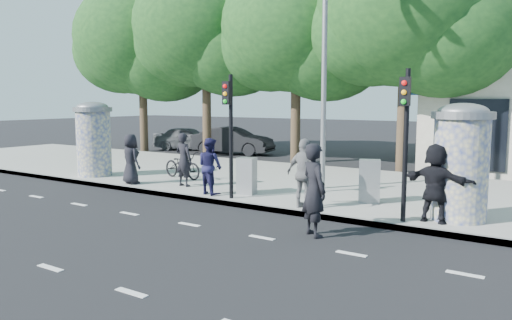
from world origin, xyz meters
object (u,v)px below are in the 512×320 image
Objects in this scene: cabinet_left at (247,176)px; traffic_pole_far at (405,129)px; bicycle at (182,165)px; car_mid at (233,141)px; ped_c at (210,166)px; ped_f at (436,183)px; ped_a at (131,159)px; cabinet_right at (369,181)px; man_road at (314,190)px; traffic_pole_near at (230,123)px; ad_column_right at (461,159)px; ped_b at (184,160)px; car_left at (188,138)px; ad_column_left at (94,137)px; ped_e at (304,174)px; street_lamp at (324,35)px.

traffic_pole_far is at bearing -18.27° from cabinet_left.
bicycle is 1.67× the size of cabinet_left.
car_mid is (-7.48, 9.51, 0.03)m from cabinet_left.
ped_f reaches higher than ped_c.
cabinet_right is at bearing -155.21° from ped_a.
man_road reaches higher than ped_f.
traffic_pole_near is 1.74m from cabinet_left.
ped_f is 5.42m from cabinet_left.
man_road reaches higher than ped_a.
ad_column_right reaches higher than car_mid.
ped_b is 1.59× the size of cabinet_left.
bicycle is at bearing 153.18° from cabinet_left.
ped_c is 12.06m from car_mid.
man_road is (-1.97, -2.04, -0.05)m from ped_f.
cabinet_right reaches higher than cabinet_left.
ped_f reaches higher than ped_b.
car_left is at bearing 48.53° from bicycle.
car_mid is (-0.87, 9.60, -0.83)m from ad_column_left.
ped_f reaches higher than ped_e.
ped_b is 7.81m from ped_f.
bicycle is (-4.89, -0.91, -4.18)m from street_lamp.
ped_b reaches higher than car_left.
ped_c is at bearing -115.12° from bicycle.
traffic_pole_near is at bearing -175.57° from cabinet_right.
street_lamp is 4.52× the size of ped_f.
ped_f is at bearing -165.37° from ped_c.
traffic_pole_far is at bearing 177.34° from ped_b.
traffic_pole_far is 1.93× the size of ped_e.
ped_e is 1.66× the size of cabinet_left.
ad_column_left is 10.07m from cabinet_right.
cabinet_left is (-3.42, 2.46, -0.31)m from man_road.
car_mid is (-12.87, 9.93, -0.32)m from ped_f.
car_mid is at bearing -39.14° from ped_e.
ped_f is (7.80, -0.42, 0.04)m from ped_b.
ad_column_right is 5.86m from cabinet_left.
ad_column_right is 1.52m from traffic_pole_far.
car_left is (-14.27, 9.01, -0.05)m from cabinet_right.
cabinet_right is at bearing -31.06° from street_lamp.
street_lamp is at bearing -32.01° from man_road.
ped_b is at bearing -128.11° from bicycle.
ped_c is 0.38× the size of car_mid.
traffic_pole_near is (-5.80, -0.91, 0.69)m from ad_column_right.
car_mid is (3.41, -0.34, 0.04)m from car_left.
traffic_pole_far is 8.66m from bicycle.
ad_column_left is at bearing 171.96° from cabinet_left.
car_left is (-8.47, 9.85, -0.33)m from ped_b.
car_mid is (-9.76, 10.25, -0.32)m from ped_e.
traffic_pole_near is 2.97× the size of cabinet_right.
ped_f is 1.67× the size of cabinet_left.
traffic_pole_far is 0.87× the size of car_left.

